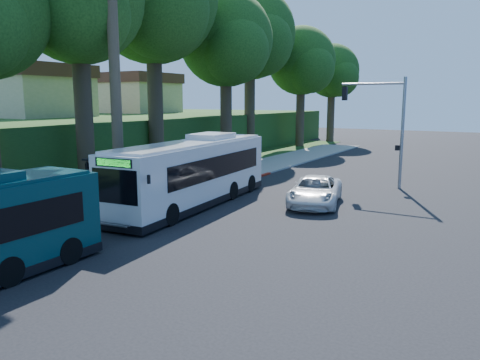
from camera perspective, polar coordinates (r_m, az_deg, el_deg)
The scene contains 16 objects.
ground at distance 23.89m, azimuth 2.43°, elevation -3.80°, with size 140.00×140.00×0.00m, color black.
sidewalk at distance 27.96m, azimuth -10.91°, elevation -1.84°, with size 4.50×70.00×0.12m, color gray.
red_curb at distance 23.56m, azimuth -13.09°, elevation -4.08°, with size 0.25×30.00×0.13m, color maroon.
grass_verge at distance 35.38m, azimuth -12.55°, elevation 0.47°, with size 8.00×70.00×0.06m, color #234719.
bus_shelter at distance 25.58m, azimuth -15.17°, elevation 0.89°, with size 3.20×1.51×2.55m.
stop_sign_pole at distance 22.75m, azimuth -15.75°, elevation 0.50°, with size 0.35×0.06×3.17m.
traffic_signal_pole at distance 31.37m, azimuth 17.43°, elevation 7.17°, with size 4.10×0.30×7.00m.
hillside_backdrop at distance 51.57m, azimuth -15.92°, elevation 5.88°, with size 24.00×60.00×8.80m.
tree_0 at distance 31.50m, azimuth -19.07°, elevation 19.50°, with size 8.40×8.00×15.70m.
tree_1 at distance 38.08m, azimuth -10.50°, elevation 20.40°, with size 10.50×10.00×18.26m.
tree_2 at distance 43.30m, azimuth -1.64°, elevation 16.23°, with size 8.82×8.40×15.12m.
tree_3 at distance 51.32m, azimuth 1.32°, elevation 16.91°, with size 10.08×9.60×17.28m.
tree_4 at distance 57.19m, azimuth 7.57°, elevation 13.83°, with size 8.40×8.00×14.14m.
tree_5 at distance 64.24m, azimuth 11.22°, elevation 12.59°, with size 7.35×7.00×12.86m.
white_bus at distance 25.06m, azimuth -5.61°, elevation 1.04°, with size 3.71×12.67×3.72m.
pickup at distance 25.52m, azimuth 9.15°, elevation -1.30°, with size 2.51×5.44×1.51m, color silver.
Camera 1 is at (10.84, -20.54, 5.60)m, focal length 35.00 mm.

